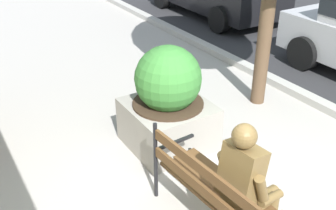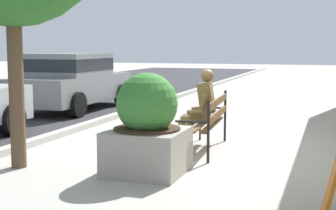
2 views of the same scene
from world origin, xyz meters
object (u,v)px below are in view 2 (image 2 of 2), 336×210
object	(u,v)px
parked_car_grey	(72,80)
leaning_signboard	(334,177)
park_bench	(208,119)
bronze_statue_seated	(198,110)
concrete_planter	(147,128)

from	to	relation	value
parked_car_grey	leaning_signboard	world-z (taller)	parked_car_grey
park_bench	bronze_statue_seated	size ratio (longest dim) A/B	1.34
leaning_signboard	parked_car_grey	bearing A→B (deg)	45.28
leaning_signboard	bronze_statue_seated	bearing A→B (deg)	36.64
bronze_statue_seated	concrete_planter	world-z (taller)	concrete_planter
parked_car_grey	leaning_signboard	xyz separation A→B (m)	(-6.77, -6.84, -0.39)
concrete_planter	leaning_signboard	world-z (taller)	concrete_planter
park_bench	bronze_statue_seated	xyz separation A→B (m)	(0.15, 0.21, 0.12)
concrete_planter	leaning_signboard	xyz separation A→B (m)	(-1.14, -2.45, -0.18)
bronze_statue_seated	leaning_signboard	world-z (taller)	bronze_statue_seated
parked_car_grey	leaning_signboard	bearing A→B (deg)	-134.72
park_bench	concrete_planter	xyz separation A→B (m)	(-1.69, 0.44, 0.09)
concrete_planter	park_bench	bearing A→B (deg)	-14.61
leaning_signboard	concrete_planter	bearing A→B (deg)	64.94
park_bench	bronze_statue_seated	bearing A→B (deg)	55.49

